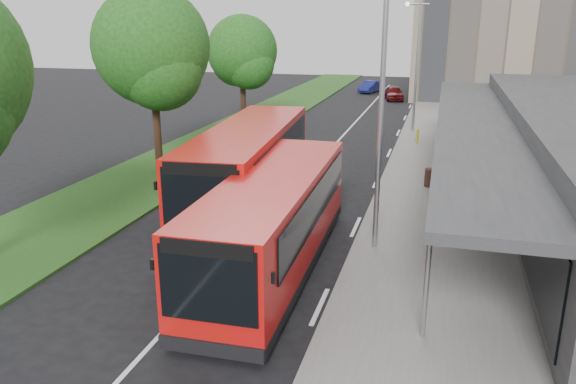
# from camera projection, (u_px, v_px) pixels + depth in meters

# --- Properties ---
(ground) EXTENTS (120.00, 120.00, 0.00)m
(ground) POSITION_uv_depth(u_px,v_px,m) (228.00, 261.00, 17.06)
(ground) COLOR black
(ground) RESTS_ON ground
(pavement) EXTENTS (5.00, 80.00, 0.15)m
(pavement) POSITION_uv_depth(u_px,v_px,m) (441.00, 140.00, 33.95)
(pavement) COLOR slate
(pavement) RESTS_ON ground
(grass_verge) EXTENTS (5.00, 80.00, 0.10)m
(grass_verge) POSITION_uv_depth(u_px,v_px,m) (239.00, 130.00, 37.25)
(grass_verge) COLOR #1B4516
(grass_verge) RESTS_ON ground
(lane_centre_line) EXTENTS (0.12, 70.00, 0.01)m
(lane_centre_line) POSITION_uv_depth(u_px,v_px,m) (327.00, 153.00, 30.88)
(lane_centre_line) COLOR silver
(lane_centre_line) RESTS_ON ground
(kerb_dashes) EXTENTS (0.12, 56.00, 0.01)m
(kerb_dashes) POSITION_uv_depth(u_px,v_px,m) (394.00, 142.00, 33.73)
(kerb_dashes) COLOR silver
(kerb_dashes) RESTS_ON ground
(station_building) EXTENTS (7.70, 26.00, 4.00)m
(station_building) POSITION_uv_depth(u_px,v_px,m) (574.00, 159.00, 21.08)
(station_building) COLOR #2C2C2F
(station_building) RESTS_ON ground
(tree_mid) EXTENTS (5.32, 5.32, 8.55)m
(tree_mid) POSITION_uv_depth(u_px,v_px,m) (152.00, 54.00, 25.56)
(tree_mid) COLOR black
(tree_mid) RESTS_ON ground
(tree_far) EXTENTS (4.62, 4.62, 7.41)m
(tree_far) POSITION_uv_depth(u_px,v_px,m) (242.00, 56.00, 36.83)
(tree_far) COLOR black
(tree_far) RESTS_ON ground
(lamp_post_near) EXTENTS (1.44, 0.28, 8.00)m
(lamp_post_near) POSITION_uv_depth(u_px,v_px,m) (379.00, 102.00, 16.47)
(lamp_post_near) COLOR gray
(lamp_post_near) RESTS_ON pavement
(lamp_post_far) EXTENTS (1.44, 0.28, 8.00)m
(lamp_post_far) POSITION_uv_depth(u_px,v_px,m) (416.00, 59.00, 34.90)
(lamp_post_far) COLOR gray
(lamp_post_far) RESTS_ON pavement
(bus_main) EXTENTS (2.79, 10.11, 2.84)m
(bus_main) POSITION_uv_depth(u_px,v_px,m) (274.00, 222.00, 16.16)
(bus_main) COLOR red
(bus_main) RESTS_ON ground
(bus_second) EXTENTS (3.74, 11.34, 3.16)m
(bus_second) POSITION_uv_depth(u_px,v_px,m) (249.00, 167.00, 21.59)
(bus_second) COLOR red
(bus_second) RESTS_ON ground
(litter_bin) EXTENTS (0.47, 0.47, 0.78)m
(litter_bin) POSITION_uv_depth(u_px,v_px,m) (430.00, 178.00, 24.12)
(litter_bin) COLOR #371F16
(litter_bin) RESTS_ON pavement
(bollard) EXTENTS (0.16, 0.16, 0.85)m
(bollard) POSITION_uv_depth(u_px,v_px,m) (417.00, 136.00, 32.46)
(bollard) COLOR #FFED0D
(bollard) RESTS_ON pavement
(car_near) EXTENTS (2.24, 3.98, 1.28)m
(car_near) POSITION_uv_depth(u_px,v_px,m) (394.00, 93.00, 51.28)
(car_near) COLOR #500B0C
(car_near) RESTS_ON ground
(car_far) EXTENTS (2.12, 3.75, 1.17)m
(car_far) POSITION_uv_depth(u_px,v_px,m) (370.00, 87.00, 56.49)
(car_far) COLOR navy
(car_far) RESTS_ON ground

